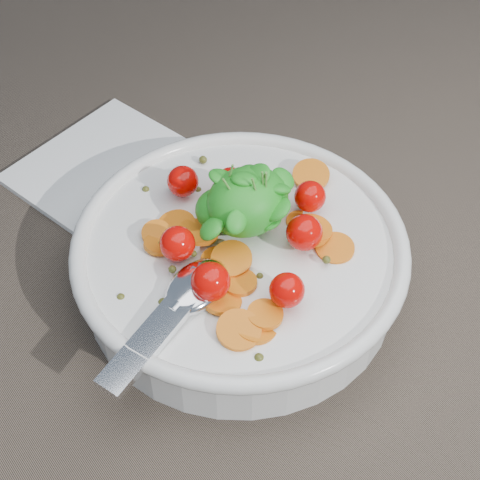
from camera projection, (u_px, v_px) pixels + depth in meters
ground at (220, 277)px, 0.61m from camera, size 6.00×6.00×0.00m
bowl at (240, 258)px, 0.59m from camera, size 0.29×0.27×0.11m
napkin at (106, 167)px, 0.70m from camera, size 0.18×0.17×0.01m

